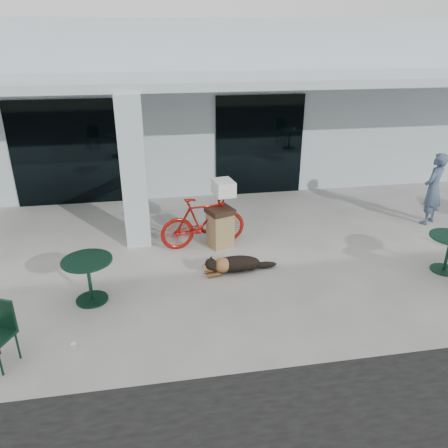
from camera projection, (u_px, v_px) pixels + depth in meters
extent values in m
plane|color=beige|center=(226.00, 292.00, 7.64)|extent=(80.00, 80.00, 0.00)
cube|color=silver|center=(181.00, 96.00, 14.41)|extent=(22.00, 7.00, 4.50)
cube|color=black|center=(68.00, 154.00, 11.09)|extent=(2.80, 0.06, 2.70)
cube|color=black|center=(259.00, 146.00, 11.87)|extent=(2.40, 0.06, 2.70)
cube|color=silver|center=(134.00, 173.00, 8.86)|extent=(0.50, 0.50, 3.12)
cube|color=silver|center=(198.00, 80.00, 9.60)|extent=(22.00, 2.80, 0.18)
imported|color=#99120C|center=(203.00, 222.00, 9.11)|extent=(1.89, 0.79, 1.10)
cube|color=white|center=(224.00, 188.00, 8.96)|extent=(0.46, 0.57, 0.31)
cylinder|color=white|center=(74.00, 346.00, 6.24)|extent=(0.11, 0.11, 0.10)
imported|color=#40516D|center=(433.00, 189.00, 10.10)|extent=(0.74, 0.69, 1.70)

